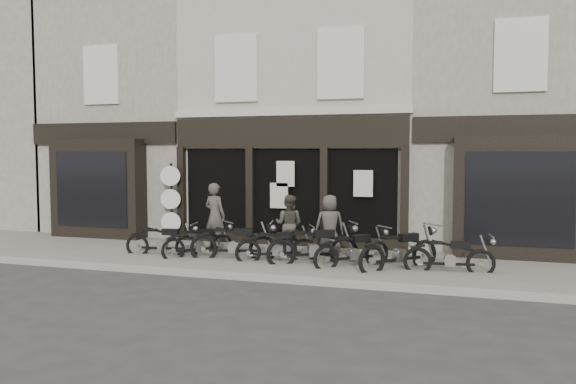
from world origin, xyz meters
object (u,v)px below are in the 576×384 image
(motorcycle_7, at_px, (450,259))
(advert_sign_post, at_px, (171,205))
(motorcycle_1, at_px, (199,245))
(motorcycle_3, at_px, (277,249))
(motorcycle_6, at_px, (400,254))
(man_centre, at_px, (289,224))
(man_right, at_px, (330,225))
(man_left, at_px, (215,216))
(motorcycle_2, at_px, (234,246))
(motorcycle_4, at_px, (314,250))
(motorcycle_5, at_px, (353,253))
(motorcycle_0, at_px, (163,244))

(motorcycle_7, xyz_separation_m, advert_sign_post, (-8.38, 2.08, 0.84))
(motorcycle_7, distance_m, advert_sign_post, 8.67)
(motorcycle_1, xyz_separation_m, motorcycle_3, (2.21, -0.02, 0.01))
(advert_sign_post, bearing_deg, motorcycle_1, -61.13)
(motorcycle_6, bearing_deg, man_centre, 114.47)
(man_right, bearing_deg, advert_sign_post, -34.47)
(man_left, xyz_separation_m, man_centre, (2.28, -0.18, -0.14))
(motorcycle_2, bearing_deg, motorcycle_7, -13.19)
(motorcycle_6, bearing_deg, motorcycle_1, 132.78)
(motorcycle_7, relative_size, man_centre, 1.29)
(motorcycle_4, height_order, advert_sign_post, advert_sign_post)
(motorcycle_3, bearing_deg, motorcycle_7, -27.17)
(man_right, bearing_deg, motorcycle_4, 58.28)
(motorcycle_6, height_order, man_left, man_left)
(motorcycle_4, distance_m, man_left, 3.55)
(motorcycle_3, relative_size, motorcycle_6, 1.04)
(motorcycle_6, distance_m, motorcycle_7, 1.16)
(motorcycle_5, distance_m, man_centre, 2.30)
(motorcycle_1, xyz_separation_m, man_right, (3.34, 1.05, 0.55))
(motorcycle_2, bearing_deg, man_left, 118.44)
(man_left, bearing_deg, motorcycle_5, 179.43)
(motorcycle_0, distance_m, motorcycle_2, 2.06)
(advert_sign_post, bearing_deg, man_centre, -28.45)
(motorcycle_6, relative_size, man_centre, 1.17)
(motorcycle_3, bearing_deg, man_right, 17.59)
(motorcycle_4, distance_m, motorcycle_7, 3.28)
(motorcycle_0, distance_m, man_centre, 3.46)
(motorcycle_5, xyz_separation_m, motorcycle_7, (2.29, -0.05, -0.01))
(motorcycle_0, bearing_deg, motorcycle_5, -6.44)
(motorcycle_1, relative_size, motorcycle_5, 0.97)
(motorcycle_1, bearing_deg, motorcycle_4, -49.87)
(motorcycle_7, distance_m, man_right, 3.39)
(motorcycle_2, distance_m, motorcycle_5, 3.13)
(motorcycle_2, height_order, man_left, man_left)
(man_right, bearing_deg, motorcycle_2, 1.95)
(motorcycle_1, xyz_separation_m, motorcycle_6, (5.32, -0.10, 0.06))
(motorcycle_1, relative_size, motorcycle_7, 0.81)
(motorcycle_0, height_order, advert_sign_post, advert_sign_post)
(man_centre, distance_m, advert_sign_post, 4.24)
(motorcycle_6, distance_m, man_centre, 3.33)
(motorcycle_2, xyz_separation_m, advert_sign_post, (-2.95, 2.05, 0.80))
(motorcycle_0, relative_size, motorcycle_1, 1.24)
(motorcycle_4, xyz_separation_m, man_centre, (-0.99, 1.06, 0.47))
(motorcycle_2, bearing_deg, man_centre, 30.35)
(motorcycle_2, bearing_deg, man_right, 13.74)
(motorcycle_6, xyz_separation_m, motorcycle_7, (1.16, -0.03, -0.05))
(motorcycle_0, distance_m, motorcycle_1, 1.01)
(motorcycle_2, relative_size, motorcycle_3, 1.16)
(motorcycle_0, height_order, motorcycle_5, motorcycle_5)
(motorcycle_6, bearing_deg, advert_sign_post, 117.99)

